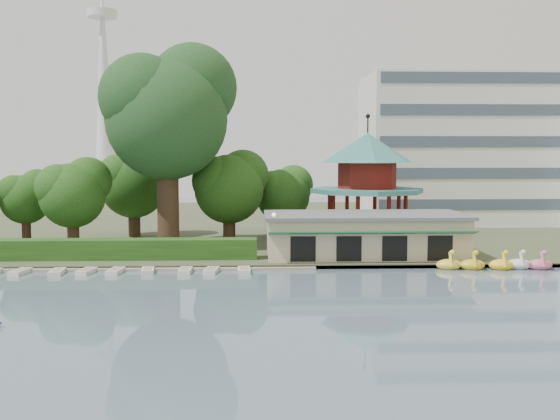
{
  "coord_description": "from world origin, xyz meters",
  "views": [
    {
      "loc": [
        0.04,
        -35.33,
        9.73
      ],
      "look_at": [
        2.0,
        18.0,
        5.0
      ],
      "focal_mm": 40.0,
      "sensor_mm": 36.0,
      "label": 1
    }
  ],
  "objects_px": {
    "dock": "(115,269)",
    "pavilion": "(367,176)",
    "boathouse": "(364,234)",
    "big_tree": "(168,109)"
  },
  "relations": [
    {
      "from": "dock",
      "to": "pavilion",
      "type": "bearing_deg",
      "value": 31.66
    },
    {
      "from": "boathouse",
      "to": "pavilion",
      "type": "distance_m",
      "value": 11.43
    },
    {
      "from": "boathouse",
      "to": "pavilion",
      "type": "xyz_separation_m",
      "value": [
        2.0,
        10.03,
        5.11
      ]
    },
    {
      "from": "dock",
      "to": "pavilion",
      "type": "xyz_separation_m",
      "value": [
        24.0,
        14.8,
        7.36
      ]
    },
    {
      "from": "boathouse",
      "to": "big_tree",
      "type": "height_order",
      "value": "big_tree"
    },
    {
      "from": "dock",
      "to": "boathouse",
      "type": "relative_size",
      "value": 1.83
    },
    {
      "from": "dock",
      "to": "big_tree",
      "type": "relative_size",
      "value": 1.64
    },
    {
      "from": "pavilion",
      "to": "big_tree",
      "type": "xyz_separation_m",
      "value": [
        -20.83,
        -3.8,
        6.85
      ]
    },
    {
      "from": "dock",
      "to": "big_tree",
      "type": "height_order",
      "value": "big_tree"
    },
    {
      "from": "dock",
      "to": "big_tree",
      "type": "xyz_separation_m",
      "value": [
        3.17,
        11.0,
        14.22
      ]
    }
  ]
}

